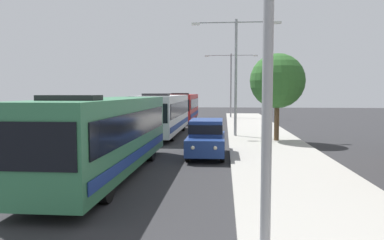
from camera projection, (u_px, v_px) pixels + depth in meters
bus_lead at (107, 133)px, 14.51m from camera, size 2.58×11.59×3.21m
bus_second_in_line at (164, 113)px, 28.32m from camera, size 2.58×11.60×3.21m
bus_middle at (184, 106)px, 41.79m from camera, size 2.58×10.82×3.21m
white_suv at (207, 137)px, 18.85m from camera, size 1.86×4.61×1.90m
box_truck_oncoming at (158, 106)px, 44.31m from camera, size 2.35×6.97×3.15m
streetlamp_mid at (236, 65)px, 26.38m from camera, size 6.32×0.28×8.31m
streetlamp_far at (231, 78)px, 46.02m from camera, size 6.55×0.28×7.94m
roadside_tree at (277, 81)px, 23.84m from camera, size 3.54×3.54×5.65m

